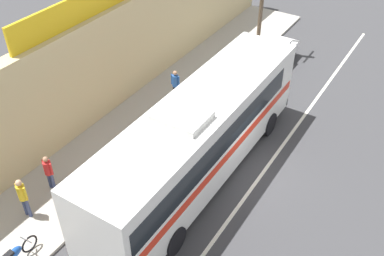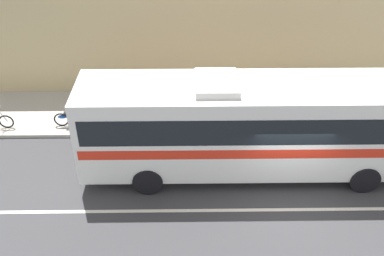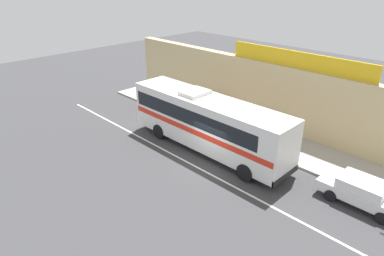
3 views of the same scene
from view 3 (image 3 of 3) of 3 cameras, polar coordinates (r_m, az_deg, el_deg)
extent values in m
plane|color=#3A3A3D|center=(20.69, 2.83, -6.06)|extent=(70.00, 70.00, 0.00)
cube|color=#A8A399|center=(24.31, 11.14, -1.32)|extent=(30.00, 3.60, 0.14)
cube|color=tan|center=(25.11, 14.40, 5.02)|extent=(30.00, 0.70, 4.80)
cube|color=gold|center=(23.76, 17.51, 10.98)|extent=(10.35, 0.12, 1.10)
cube|color=silver|center=(20.19, 1.28, -6.89)|extent=(30.00, 0.14, 0.01)
cube|color=white|center=(21.39, 2.69, 1.07)|extent=(11.64, 2.50, 3.10)
cube|color=black|center=(21.46, 1.81, 2.77)|extent=(10.24, 2.52, 0.96)
cube|color=red|center=(21.52, 2.68, 0.34)|extent=(11.41, 2.51, 0.36)
cube|color=black|center=(18.21, 16.26, -2.96)|extent=(0.04, 2.25, 1.40)
cube|color=black|center=(19.11, 15.57, -7.77)|extent=(0.12, 2.50, 0.36)
cube|color=silver|center=(21.52, 0.49, 6.03)|extent=(1.40, 1.75, 0.24)
cylinder|color=black|center=(20.79, 12.88, -4.91)|extent=(1.04, 0.32, 1.04)
cylinder|color=black|center=(19.11, 9.04, -7.44)|extent=(1.04, 0.32, 1.04)
cylinder|color=black|center=(24.98, -1.47, 1.07)|extent=(1.04, 0.32, 1.04)
cylinder|color=black|center=(23.60, -5.54, -0.56)|extent=(1.04, 0.32, 1.04)
cube|color=silver|center=(19.09, 26.99, -9.96)|extent=(4.23, 1.73, 0.56)
cube|color=silver|center=(18.84, 27.02, -8.55)|extent=(2.20, 1.55, 0.48)
cube|color=black|center=(18.71, 29.34, -9.48)|extent=(0.21, 1.45, 0.34)
cylinder|color=black|center=(18.38, 29.53, -13.16)|extent=(0.62, 0.20, 0.62)
cylinder|color=black|center=(20.18, 24.38, -8.43)|extent=(0.62, 0.20, 0.62)
cylinder|color=black|center=(18.87, 22.47, -10.53)|extent=(0.62, 0.20, 0.62)
torus|color=black|center=(30.24, -7.41, 5.12)|extent=(0.62, 0.06, 0.62)
torus|color=black|center=(31.26, -8.93, 5.69)|extent=(0.62, 0.06, 0.62)
cylinder|color=silver|center=(30.20, -7.54, 5.69)|extent=(0.34, 0.04, 0.65)
cylinder|color=silver|center=(30.18, -7.69, 6.31)|extent=(0.03, 0.56, 0.03)
ellipsoid|color=red|center=(30.64, -8.13, 5.70)|extent=(0.56, 0.22, 0.34)
cube|color=black|center=(30.83, -8.49, 6.04)|extent=(0.52, 0.20, 0.10)
ellipsoid|color=red|center=(31.17, -8.88, 5.91)|extent=(0.36, 0.14, 0.16)
torus|color=black|center=(27.78, -2.74, 3.46)|extent=(0.62, 0.06, 0.62)
torus|color=black|center=(28.67, -4.46, 4.12)|extent=(0.62, 0.06, 0.62)
cylinder|color=silver|center=(27.72, -2.86, 4.08)|extent=(0.34, 0.04, 0.65)
cylinder|color=silver|center=(27.68, -3.01, 4.75)|extent=(0.03, 0.56, 0.03)
ellipsoid|color=#1E51B2|center=(28.11, -3.53, 4.10)|extent=(0.56, 0.22, 0.34)
cube|color=black|center=(28.28, -3.94, 4.48)|extent=(0.52, 0.20, 0.10)
ellipsoid|color=#1E51B2|center=(28.58, -4.39, 4.35)|extent=(0.36, 0.14, 0.16)
cylinder|color=navy|center=(27.93, 0.66, 3.85)|extent=(0.13, 0.13, 0.84)
cylinder|color=navy|center=(27.81, 0.40, 3.75)|extent=(0.13, 0.13, 0.84)
cylinder|color=gold|center=(27.61, 0.54, 5.21)|extent=(0.30, 0.30, 0.63)
sphere|color=tan|center=(27.46, 0.54, 6.11)|extent=(0.23, 0.23, 0.23)
cylinder|color=gold|center=(27.73, 0.83, 5.37)|extent=(0.08, 0.08, 0.58)
cylinder|color=gold|center=(27.47, 0.25, 5.17)|extent=(0.08, 0.08, 0.58)
cylinder|color=black|center=(22.88, 16.22, -2.37)|extent=(0.13, 0.13, 0.77)
cylinder|color=black|center=(22.74, 15.99, -2.52)|extent=(0.13, 0.13, 0.77)
cylinder|color=#23519E|center=(22.52, 16.31, -0.93)|extent=(0.30, 0.30, 0.58)
sphere|color=#A37556|center=(22.34, 16.44, 0.04)|extent=(0.21, 0.21, 0.21)
cylinder|color=#23519E|center=(22.67, 16.57, -0.71)|extent=(0.08, 0.08, 0.53)
cylinder|color=#23519E|center=(22.34, 16.06, -1.03)|extent=(0.08, 0.08, 0.53)
cylinder|color=navy|center=(27.23, 3.19, 3.15)|extent=(0.13, 0.13, 0.76)
cylinder|color=navy|center=(27.11, 2.94, 3.05)|extent=(0.13, 0.13, 0.76)
cylinder|color=red|center=(26.92, 3.10, 4.41)|extent=(0.30, 0.30, 0.57)
sphere|color=#A37556|center=(26.78, 3.12, 5.25)|extent=(0.21, 0.21, 0.21)
cylinder|color=red|center=(27.05, 3.39, 4.57)|extent=(0.08, 0.08, 0.53)
cylinder|color=red|center=(26.78, 2.81, 4.36)|extent=(0.08, 0.08, 0.53)
camera|label=1|loc=(25.33, -29.83, 25.90)|focal=41.37mm
camera|label=2|loc=(15.34, -40.67, 19.13)|focal=41.47mm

